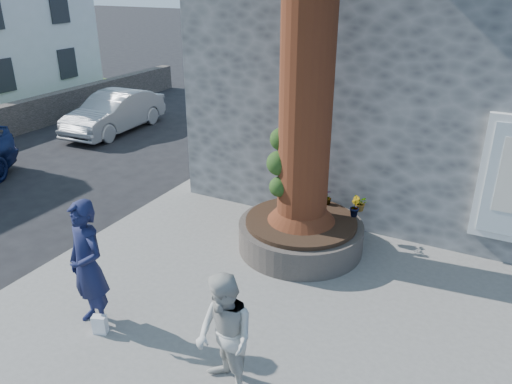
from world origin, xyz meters
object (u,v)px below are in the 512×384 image
at_px(man, 87,266).
at_px(woman, 225,337).
at_px(car_silver, 114,112).
at_px(planter, 301,234).

height_order(man, woman, man).
bearing_deg(car_silver, woman, -45.12).
relative_size(planter, woman, 1.40).
bearing_deg(woman, planter, 130.19).
distance_m(planter, woman, 3.74).
relative_size(man, woman, 1.19).
xyz_separation_m(planter, car_silver, (-8.58, 4.52, 0.23)).
xyz_separation_m(woman, car_silver, (-9.15, 8.18, -0.30)).
bearing_deg(man, planter, 76.89).
bearing_deg(planter, woman, -81.26).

